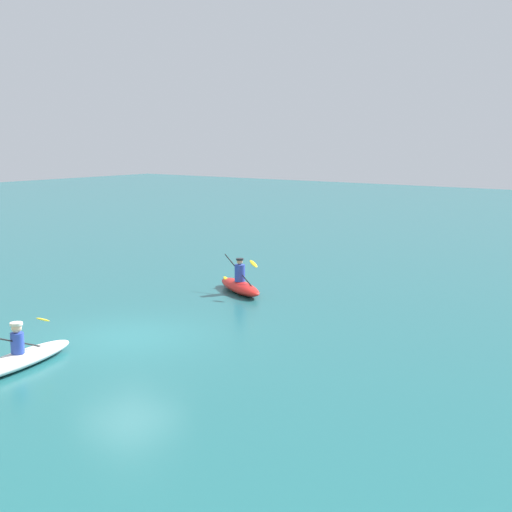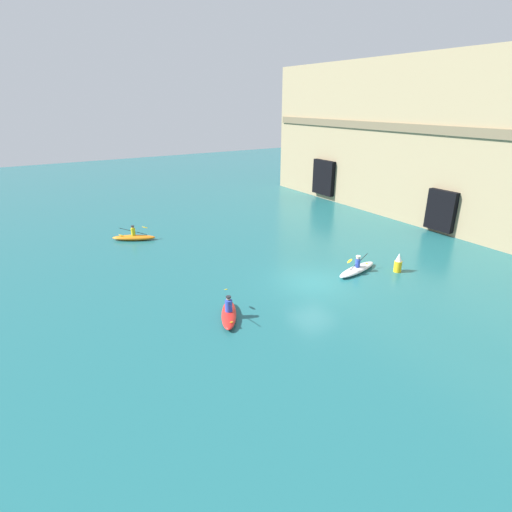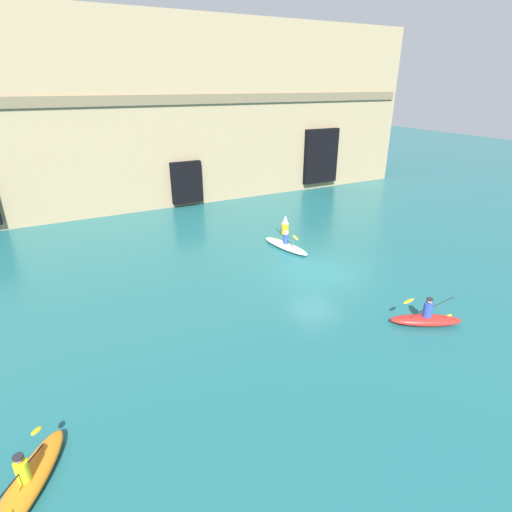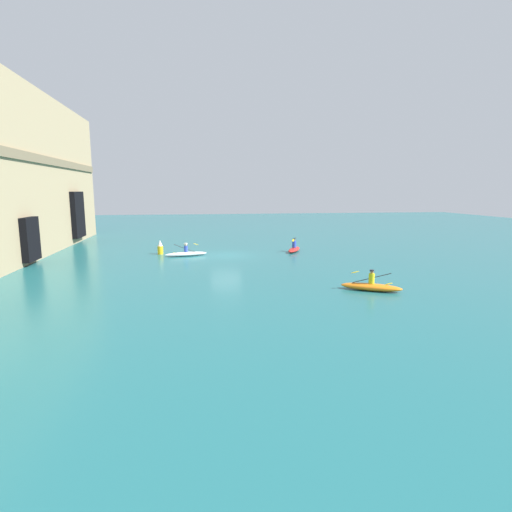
{
  "view_description": "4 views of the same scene",
  "coord_description": "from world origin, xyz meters",
  "px_view_note": "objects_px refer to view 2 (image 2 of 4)",
  "views": [
    {
      "loc": [
        -13.93,
        12.86,
        5.38
      ],
      "look_at": [
        -3.47,
        -1.12,
        2.43
      ],
      "focal_mm": 50.0,
      "sensor_mm": 36.0,
      "label": 1
    },
    {
      "loc": [
        16.41,
        -14.07,
        10.06
      ],
      "look_at": [
        -2.68,
        -2.35,
        1.28
      ],
      "focal_mm": 28.0,
      "sensor_mm": 36.0,
      "label": 2
    },
    {
      "loc": [
        -11.42,
        -15.21,
        9.01
      ],
      "look_at": [
        -4.4,
        -1.7,
        2.39
      ],
      "focal_mm": 28.0,
      "sensor_mm": 36.0,
      "label": 3
    },
    {
      "loc": [
        -33.27,
        2.64,
        5.42
      ],
      "look_at": [
        -5.43,
        -1.73,
        0.78
      ],
      "focal_mm": 28.0,
      "sensor_mm": 36.0,
      "label": 4
    }
  ],
  "objects_px": {
    "kayak_white": "(357,269)",
    "kayak_red": "(229,313)",
    "kayak_orange": "(134,237)",
    "marker_buoy": "(398,263)"
  },
  "relations": [
    {
      "from": "kayak_white",
      "to": "kayak_orange",
      "type": "xyz_separation_m",
      "value": [
        -13.44,
        -10.21,
        0.03
      ]
    },
    {
      "from": "kayak_red",
      "to": "marker_buoy",
      "type": "height_order",
      "value": "kayak_red"
    },
    {
      "from": "kayak_white",
      "to": "kayak_red",
      "type": "bearing_deg",
      "value": 173.17
    },
    {
      "from": "kayak_white",
      "to": "kayak_orange",
      "type": "distance_m",
      "value": 16.88
    },
    {
      "from": "kayak_white",
      "to": "marker_buoy",
      "type": "height_order",
      "value": "marker_buoy"
    },
    {
      "from": "kayak_red",
      "to": "kayak_orange",
      "type": "bearing_deg",
      "value": 31.29
    },
    {
      "from": "kayak_white",
      "to": "kayak_orange",
      "type": "bearing_deg",
      "value": 115.4
    },
    {
      "from": "kayak_red",
      "to": "kayak_orange",
      "type": "xyz_separation_m",
      "value": [
        -14.27,
        -0.7,
        -0.02
      ]
    },
    {
      "from": "kayak_orange",
      "to": "kayak_white",
      "type": "bearing_deg",
      "value": 156.45
    },
    {
      "from": "kayak_red",
      "to": "kayak_white",
      "type": "relative_size",
      "value": 0.79
    }
  ]
}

